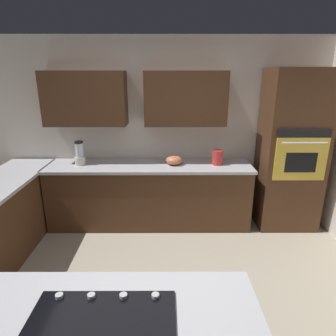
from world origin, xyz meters
TOP-DOWN VIEW (x-y plane):
  - ground_plane at (0.00, 0.00)m, footprint 14.00×14.00m
  - wall_back at (0.07, -2.04)m, footprint 6.00×0.44m
  - lower_cabinets_back at (0.10, -1.72)m, footprint 2.80×0.60m
  - countertop_back at (0.10, -1.72)m, footprint 2.84×0.64m
  - wall_oven at (-1.85, -1.72)m, footprint 0.80×0.66m
  - cooktop at (0.18, 1.03)m, footprint 0.76×0.56m
  - blender at (1.05, -1.74)m, footprint 0.15×0.15m
  - mixing_bowl at (-0.25, -1.74)m, footprint 0.23×0.23m
  - kettle at (-0.85, -1.74)m, footprint 0.15×0.15m

SIDE VIEW (x-z plane):
  - ground_plane at x=0.00m, z-range 0.00..0.00m
  - lower_cabinets_back at x=0.10m, z-range 0.00..0.86m
  - countertop_back at x=0.10m, z-range 0.86..0.90m
  - cooktop at x=0.18m, z-range 0.89..0.92m
  - mixing_bowl at x=-0.25m, z-range 0.90..1.03m
  - kettle at x=-0.85m, z-range 0.90..1.10m
  - blender at x=1.05m, z-range 0.88..1.21m
  - wall_oven at x=-1.85m, z-range 0.00..2.18m
  - wall_back at x=0.07m, z-range 0.12..2.72m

